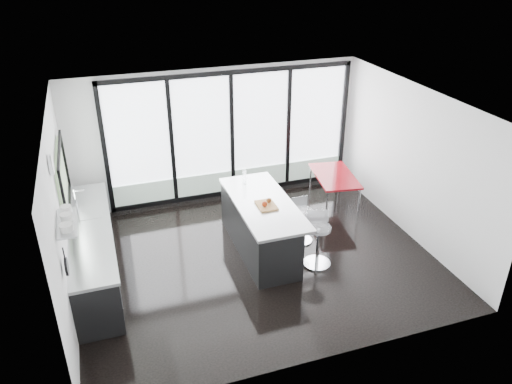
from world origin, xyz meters
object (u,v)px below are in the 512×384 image
object	(u,v)px
island	(259,226)
red_table	(333,191)
bar_stool_near	(318,246)
bar_stool_far	(302,225)

from	to	relation	value
island	red_table	world-z (taller)	island
island	bar_stool_near	bearing A→B (deg)	-44.52
bar_stool_far	red_table	distance (m)	1.56
bar_stool_near	bar_stool_far	bearing A→B (deg)	102.87
island	bar_stool_near	world-z (taller)	island
bar_stool_near	red_table	bearing A→B (deg)	72.19
island	red_table	size ratio (longest dim) A/B	1.75
bar_stool_near	red_table	xyz separation A→B (m)	(1.20, 1.81, -0.02)
island	bar_stool_far	world-z (taller)	island
bar_stool_far	red_table	xyz separation A→B (m)	(1.16, 1.04, 0.03)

